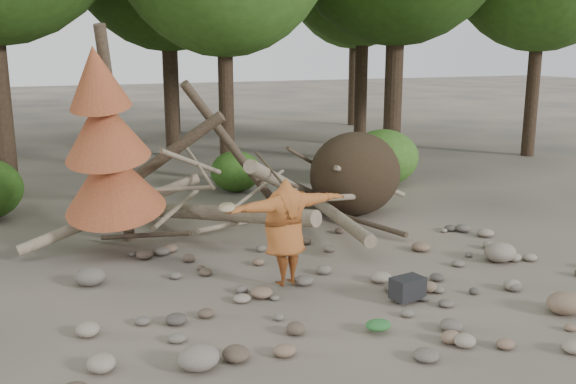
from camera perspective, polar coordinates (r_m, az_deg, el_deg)
name	(u,v)px	position (r m, az deg, el deg)	size (l,w,h in m)	color
ground	(340,293)	(10.60, 4.61, -8.95)	(120.00, 120.00, 0.00)	#514C44
deadfall_pile	(334,178)	(14.83, 4.12, 1.26)	(8.55, 5.24, 3.30)	#332619
dead_conifer	(107,147)	(12.31, -15.75, 3.89)	(2.06, 2.16, 4.35)	#4C3F30
bush_mid	(236,171)	(17.69, -4.65, 1.85)	(1.40, 1.40, 1.12)	#32611C
bush_right	(383,157)	(18.66, 8.48, 3.08)	(2.00, 2.00, 1.60)	#3E7323
frisbee_thrower	(285,232)	(10.47, -0.29, -3.56)	(2.37, 1.04, 1.78)	#995122
backpack	(407,291)	(10.35, 10.56, -8.69)	(0.51, 0.34, 0.34)	black
cloth_green	(378,328)	(9.26, 8.02, -11.91)	(0.37, 0.31, 0.14)	#27622B
cloth_orange	(413,297)	(10.49, 11.08, -9.11)	(0.27, 0.22, 0.10)	#BE6A20
boulder_front_left	(199,358)	(8.29, -7.93, -14.37)	(0.52, 0.47, 0.31)	slate
boulder_front_right	(565,303)	(10.60, 23.38, -9.07)	(0.54, 0.49, 0.32)	brown
boulder_mid_right	(500,252)	(12.61, 18.34, -5.10)	(0.61, 0.55, 0.36)	gray
boulder_mid_left	(90,276)	(11.34, -17.19, -7.18)	(0.52, 0.47, 0.31)	#605850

